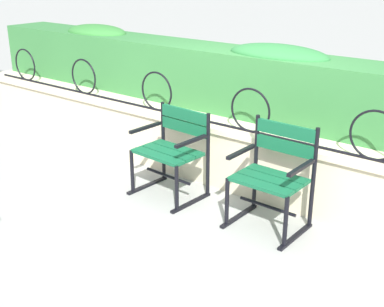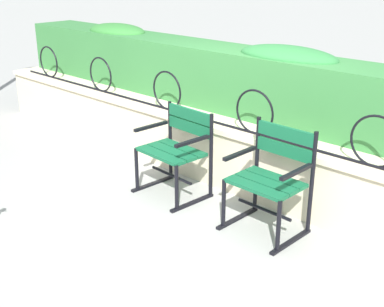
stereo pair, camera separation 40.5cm
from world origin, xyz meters
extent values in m
plane|color=#9E9E99|center=(0.00, 0.00, 0.00)|extent=(60.00, 60.00, 0.00)
cube|color=beige|center=(0.00, 0.75, 0.29)|extent=(8.07, 0.35, 0.58)
cube|color=beige|center=(0.00, 0.75, 0.60)|extent=(8.07, 0.41, 0.05)
cylinder|color=black|center=(0.00, 0.68, 0.64)|extent=(7.51, 0.02, 0.02)
torus|color=black|center=(-3.25, 0.68, 0.84)|extent=(0.42, 0.02, 0.42)
torus|color=black|center=(-2.10, 0.68, 0.84)|extent=(0.42, 0.02, 0.42)
torus|color=black|center=(-0.95, 0.68, 0.84)|extent=(0.42, 0.02, 0.42)
torus|color=black|center=(0.20, 0.68, 0.84)|extent=(0.42, 0.02, 0.42)
torus|color=black|center=(1.35, 0.68, 0.84)|extent=(0.42, 0.02, 0.42)
cube|color=#387A3D|center=(0.00, 1.23, 0.95)|extent=(7.91, 0.60, 0.64)
ellipsoid|color=#377F37|center=(-2.45, 1.23, 1.26)|extent=(0.91, 0.54, 0.19)
ellipsoid|color=#30773B|center=(0.15, 1.23, 1.26)|extent=(1.05, 0.54, 0.20)
cube|color=#145B38|center=(-0.38, 0.04, 0.44)|extent=(0.59, 0.16, 0.03)
cube|color=#145B38|center=(-0.37, 0.18, 0.44)|extent=(0.59, 0.16, 0.03)
cube|color=#145B38|center=(-0.37, 0.31, 0.44)|extent=(0.59, 0.16, 0.03)
cube|color=#145B38|center=(-0.36, 0.41, 0.75)|extent=(0.59, 0.06, 0.11)
cube|color=#145B38|center=(-0.36, 0.41, 0.63)|extent=(0.59, 0.06, 0.11)
cylinder|color=black|center=(-0.07, 0.40, 0.41)|extent=(0.04, 0.04, 0.82)
cylinder|color=black|center=(-0.09, -0.03, 0.22)|extent=(0.04, 0.04, 0.44)
cube|color=black|center=(-0.08, 0.16, 0.01)|extent=(0.07, 0.52, 0.02)
cube|color=black|center=(-0.08, 0.16, 0.62)|extent=(0.06, 0.40, 0.03)
cylinder|color=black|center=(-0.65, 0.43, 0.41)|extent=(0.04, 0.04, 0.82)
cylinder|color=black|center=(-0.68, 0.00, 0.22)|extent=(0.04, 0.04, 0.44)
cube|color=black|center=(-0.67, 0.19, 0.01)|extent=(0.07, 0.52, 0.02)
cube|color=black|center=(-0.67, 0.19, 0.62)|extent=(0.06, 0.40, 0.03)
cylinder|color=black|center=(-0.37, 0.18, 0.20)|extent=(0.56, 0.06, 0.03)
cube|color=#145B38|center=(0.69, 0.07, 0.44)|extent=(0.56, 0.13, 0.03)
cube|color=#145B38|center=(0.69, 0.21, 0.44)|extent=(0.56, 0.13, 0.03)
cube|color=#145B38|center=(0.69, 0.35, 0.44)|extent=(0.56, 0.13, 0.03)
cube|color=#145B38|center=(0.69, 0.45, 0.80)|extent=(0.56, 0.04, 0.11)
cube|color=#145B38|center=(0.69, 0.45, 0.66)|extent=(0.56, 0.04, 0.11)
cylinder|color=black|center=(0.97, 0.44, 0.44)|extent=(0.04, 0.04, 0.88)
cylinder|color=black|center=(0.97, 0.01, 0.22)|extent=(0.04, 0.04, 0.44)
cube|color=black|center=(0.97, 0.20, 0.01)|extent=(0.05, 0.52, 0.02)
cube|color=black|center=(0.97, 0.20, 0.62)|extent=(0.04, 0.40, 0.03)
cylinder|color=black|center=(0.42, 0.45, 0.44)|extent=(0.04, 0.04, 0.88)
cylinder|color=black|center=(0.41, 0.02, 0.22)|extent=(0.04, 0.04, 0.44)
cube|color=black|center=(0.41, 0.21, 0.01)|extent=(0.05, 0.52, 0.02)
cube|color=black|center=(0.41, 0.21, 0.62)|extent=(0.04, 0.40, 0.03)
cylinder|color=black|center=(0.69, 0.21, 0.20)|extent=(0.53, 0.04, 0.03)
camera|label=1|loc=(2.55, -3.18, 2.14)|focal=47.66mm
camera|label=2|loc=(2.86, -2.92, 2.14)|focal=47.66mm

